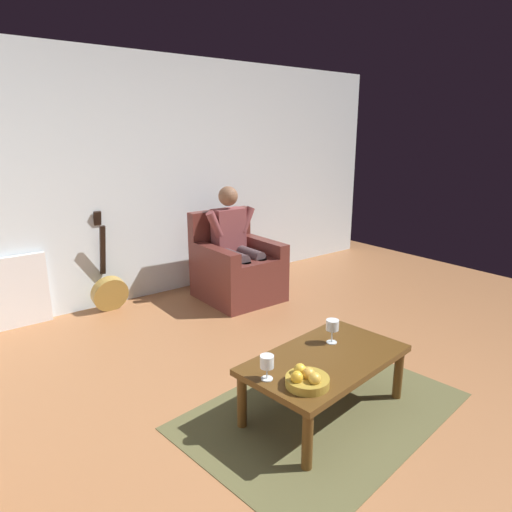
{
  "coord_description": "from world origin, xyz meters",
  "views": [
    {
      "loc": [
        1.94,
        1.44,
        1.75
      ],
      "look_at": [
        -0.3,
        -1.44,
        0.75
      ],
      "focal_mm": 31.77,
      "sensor_mm": 36.0,
      "label": 1
    }
  ],
  "objects_px": {
    "coffee_table": "(325,364)",
    "guitar": "(109,290)",
    "wine_glass_near": "(267,363)",
    "fruit_bowl": "(307,379)",
    "armchair": "(236,269)",
    "person_seated": "(236,240)",
    "wine_glass_far": "(332,326)"
  },
  "relations": [
    {
      "from": "armchair",
      "to": "guitar",
      "type": "bearing_deg",
      "value": -20.59
    },
    {
      "from": "fruit_bowl",
      "to": "coffee_table",
      "type": "bearing_deg",
      "value": -152.86
    },
    {
      "from": "armchair",
      "to": "wine_glass_near",
      "type": "bearing_deg",
      "value": 59.32
    },
    {
      "from": "wine_glass_near",
      "to": "wine_glass_far",
      "type": "bearing_deg",
      "value": -171.74
    },
    {
      "from": "armchair",
      "to": "coffee_table",
      "type": "height_order",
      "value": "armchair"
    },
    {
      "from": "armchair",
      "to": "guitar",
      "type": "height_order",
      "value": "guitar"
    },
    {
      "from": "wine_glass_near",
      "to": "guitar",
      "type": "bearing_deg",
      "value": -90.21
    },
    {
      "from": "guitar",
      "to": "wine_glass_far",
      "type": "xyz_separation_m",
      "value": [
        -0.63,
        2.43,
        0.29
      ]
    },
    {
      "from": "person_seated",
      "to": "coffee_table",
      "type": "bearing_deg",
      "value": 69.85
    },
    {
      "from": "coffee_table",
      "to": "guitar",
      "type": "distance_m",
      "value": 2.58
    },
    {
      "from": "fruit_bowl",
      "to": "armchair",
      "type": "bearing_deg",
      "value": -116.44
    },
    {
      "from": "armchair",
      "to": "wine_glass_near",
      "type": "distance_m",
      "value": 2.4
    },
    {
      "from": "wine_glass_near",
      "to": "wine_glass_far",
      "type": "relative_size",
      "value": 0.9
    },
    {
      "from": "guitar",
      "to": "wine_glass_far",
      "type": "relative_size",
      "value": 6.15
    },
    {
      "from": "coffee_table",
      "to": "fruit_bowl",
      "type": "height_order",
      "value": "fruit_bowl"
    },
    {
      "from": "wine_glass_far",
      "to": "fruit_bowl",
      "type": "height_order",
      "value": "wine_glass_far"
    },
    {
      "from": "wine_glass_near",
      "to": "fruit_bowl",
      "type": "xyz_separation_m",
      "value": [
        -0.13,
        0.19,
        -0.06
      ]
    },
    {
      "from": "armchair",
      "to": "coffee_table",
      "type": "distance_m",
      "value": 2.21
    },
    {
      "from": "person_seated",
      "to": "guitar",
      "type": "bearing_deg",
      "value": -20.5
    },
    {
      "from": "person_seated",
      "to": "wine_glass_near",
      "type": "relative_size",
      "value": 8.13
    },
    {
      "from": "armchair",
      "to": "coffee_table",
      "type": "relative_size",
      "value": 0.82
    },
    {
      "from": "wine_glass_far",
      "to": "coffee_table",
      "type": "bearing_deg",
      "value": 32.49
    },
    {
      "from": "armchair",
      "to": "fruit_bowl",
      "type": "relative_size",
      "value": 3.76
    },
    {
      "from": "wine_glass_near",
      "to": "fruit_bowl",
      "type": "relative_size",
      "value": 0.6
    },
    {
      "from": "wine_glass_near",
      "to": "fruit_bowl",
      "type": "height_order",
      "value": "wine_glass_near"
    },
    {
      "from": "armchair",
      "to": "person_seated",
      "type": "height_order",
      "value": "person_seated"
    },
    {
      "from": "guitar",
      "to": "wine_glass_near",
      "type": "distance_m",
      "value": 2.53
    },
    {
      "from": "wine_glass_far",
      "to": "person_seated",
      "type": "bearing_deg",
      "value": -107.2
    },
    {
      "from": "guitar",
      "to": "wine_glass_far",
      "type": "height_order",
      "value": "guitar"
    },
    {
      "from": "person_seated",
      "to": "fruit_bowl",
      "type": "distance_m",
      "value": 2.5
    },
    {
      "from": "coffee_table",
      "to": "guitar",
      "type": "height_order",
      "value": "guitar"
    },
    {
      "from": "person_seated",
      "to": "fruit_bowl",
      "type": "bearing_deg",
      "value": 64.16
    }
  ]
}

